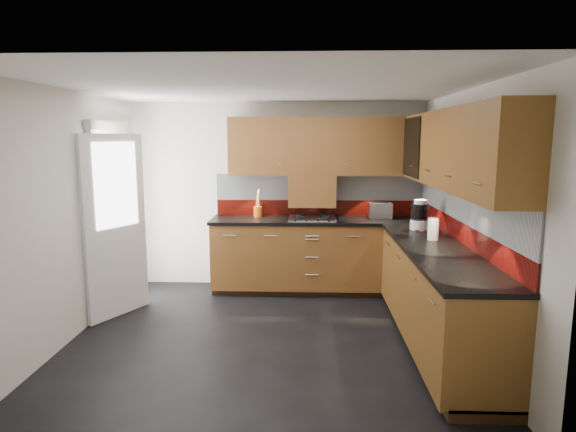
{
  "coord_description": "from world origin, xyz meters",
  "views": [
    {
      "loc": [
        0.38,
        -4.47,
        1.94
      ],
      "look_at": [
        0.18,
        0.65,
        1.11
      ],
      "focal_mm": 30.0,
      "sensor_mm": 36.0,
      "label": 1
    }
  ],
  "objects_px": {
    "gas_hob": "(312,218)",
    "toaster": "(380,211)",
    "food_processor": "(420,216)",
    "utensil_pot": "(258,210)"
  },
  "relations": [
    {
      "from": "gas_hob",
      "to": "toaster",
      "type": "xyz_separation_m",
      "value": [
        0.86,
        0.08,
        0.08
      ]
    },
    {
      "from": "toaster",
      "to": "food_processor",
      "type": "bearing_deg",
      "value": -66.45
    },
    {
      "from": "utensil_pot",
      "to": "food_processor",
      "type": "xyz_separation_m",
      "value": [
        1.87,
        -0.81,
        0.06
      ]
    },
    {
      "from": "gas_hob",
      "to": "toaster",
      "type": "height_order",
      "value": "toaster"
    },
    {
      "from": "utensil_pot",
      "to": "toaster",
      "type": "relative_size",
      "value": 1.32
    },
    {
      "from": "gas_hob",
      "to": "food_processor",
      "type": "relative_size",
      "value": 1.75
    },
    {
      "from": "utensil_pot",
      "to": "food_processor",
      "type": "relative_size",
      "value": 1.15
    },
    {
      "from": "toaster",
      "to": "gas_hob",
      "type": "bearing_deg",
      "value": -174.37
    },
    {
      "from": "utensil_pot",
      "to": "food_processor",
      "type": "height_order",
      "value": "utensil_pot"
    },
    {
      "from": "gas_hob",
      "to": "food_processor",
      "type": "bearing_deg",
      "value": -29.08
    }
  ]
}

